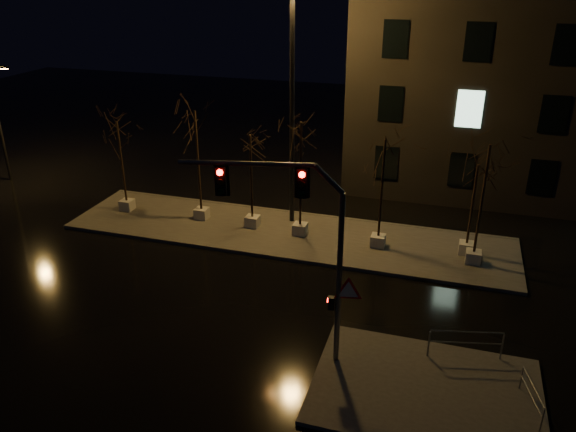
% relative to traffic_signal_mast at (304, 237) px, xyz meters
% --- Properties ---
extents(ground, '(90.00, 90.00, 0.00)m').
position_rel_traffic_signal_mast_xyz_m(ground, '(-3.41, 3.14, -4.67)').
color(ground, black).
rests_on(ground, ground).
extents(median, '(22.00, 5.00, 0.15)m').
position_rel_traffic_signal_mast_xyz_m(median, '(-3.41, 9.14, -4.59)').
color(median, '#43403C').
rests_on(median, ground).
extents(sidewalk_corner, '(7.00, 5.00, 0.15)m').
position_rel_traffic_signal_mast_xyz_m(sidewalk_corner, '(4.09, -0.36, -4.59)').
color(sidewalk_corner, '#43403C').
rests_on(sidewalk_corner, ground).
extents(tree_0, '(1.80, 1.80, 4.99)m').
position_rel_traffic_signal_mast_xyz_m(tree_0, '(-12.42, 9.32, -0.73)').
color(tree_0, beige).
rests_on(tree_0, median).
extents(tree_1, '(1.80, 1.80, 5.83)m').
position_rel_traffic_signal_mast_xyz_m(tree_1, '(-8.09, 9.45, -0.09)').
color(tree_1, beige).
rests_on(tree_1, median).
extents(tree_2, '(1.80, 1.80, 4.89)m').
position_rel_traffic_signal_mast_xyz_m(tree_2, '(-5.22, 9.29, -0.81)').
color(tree_2, beige).
rests_on(tree_2, median).
extents(tree_3, '(1.80, 1.80, 5.77)m').
position_rel_traffic_signal_mast_xyz_m(tree_3, '(-2.67, 9.13, -0.14)').
color(tree_3, beige).
rests_on(tree_3, median).
extents(tree_4, '(1.80, 1.80, 5.33)m').
position_rel_traffic_signal_mast_xyz_m(tree_4, '(1.17, 8.96, -0.47)').
color(tree_4, beige).
rests_on(tree_4, median).
extents(tree_5, '(1.80, 1.80, 4.38)m').
position_rel_traffic_signal_mast_xyz_m(tree_5, '(5.13, 9.37, -1.19)').
color(tree_5, beige).
rests_on(tree_5, median).
extents(tree_6, '(1.80, 1.80, 5.57)m').
position_rel_traffic_signal_mast_xyz_m(tree_6, '(5.45, 8.59, -0.29)').
color(tree_6, beige).
rests_on(tree_6, median).
extents(traffic_signal_mast, '(5.53, 1.25, 6.88)m').
position_rel_traffic_signal_mast_xyz_m(traffic_signal_mast, '(0.00, 0.00, 0.00)').
color(traffic_signal_mast, '#525359').
rests_on(traffic_signal_mast, sidewalk_corner).
extents(streetlight_main, '(2.87, 0.92, 11.52)m').
position_rel_traffic_signal_mast_xyz_m(streetlight_main, '(-3.52, 10.55, 2.13)').
color(streetlight_main, black).
rests_on(streetlight_main, median).
extents(guard_rail_a, '(2.39, 0.60, 1.06)m').
position_rel_traffic_signal_mast_xyz_m(guard_rail_a, '(5.18, 1.57, -3.83)').
color(guard_rail_a, '#525359').
rests_on(guard_rail_a, sidewalk_corner).
extents(guard_rail_b, '(0.47, 1.76, 0.86)m').
position_rel_traffic_signal_mast_xyz_m(guard_rail_b, '(7.09, -0.35, -3.96)').
color(guard_rail_b, '#525359').
rests_on(guard_rail_b, sidewalk_corner).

